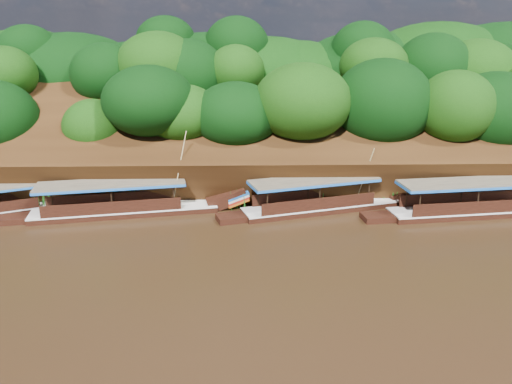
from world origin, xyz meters
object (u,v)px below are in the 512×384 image
(boat_0, at_px, (489,207))
(boat_3, at_px, (3,207))
(boat_2, at_px, (137,206))
(boat_1, at_px, (332,202))

(boat_0, distance_m, boat_3, 36.96)
(boat_3, bearing_deg, boat_0, -26.06)
(boat_2, bearing_deg, boat_1, -8.33)
(boat_0, xyz_separation_m, boat_3, (-36.95, 0.98, -0.10))
(boat_2, bearing_deg, boat_0, -12.14)
(boat_1, distance_m, boat_3, 25.21)
(boat_0, bearing_deg, boat_2, 171.22)
(boat_0, height_order, boat_3, boat_0)
(boat_3, bearing_deg, boat_2, -25.67)
(boat_1, height_order, boat_2, boat_2)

